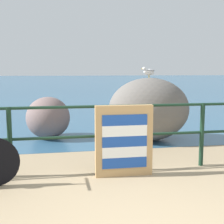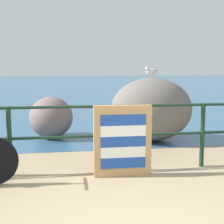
{
  "view_description": "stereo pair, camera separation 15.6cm",
  "coord_description": "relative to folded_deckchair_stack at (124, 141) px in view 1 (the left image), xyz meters",
  "views": [
    {
      "loc": [
        -0.82,
        -2.45,
        1.53
      ],
      "look_at": [
        0.08,
        2.47,
        0.86
      ],
      "focal_mm": 49.58,
      "sensor_mm": 36.0,
      "label": 1
    },
    {
      "loc": [
        -0.66,
        -2.48,
        1.53
      ],
      "look_at": [
        0.08,
        2.47,
        0.86
      ],
      "focal_mm": 49.58,
      "sensor_mm": 36.0,
      "label": 2
    }
  ],
  "objects": [
    {
      "name": "breakwater_boulder_main",
      "position": [
        1.04,
        2.17,
        0.17
      ],
      "size": [
        1.78,
        1.37,
        1.38
      ],
      "color": "#605B56",
      "rests_on": "ground"
    },
    {
      "name": "breakwater_boulder_left",
      "position": [
        -1.14,
        2.81,
        -0.05
      ],
      "size": [
        0.99,
        1.06,
        0.94
      ],
      "color": "#6D5A58",
      "rests_on": "ground"
    },
    {
      "name": "ground_plane",
      "position": [
        -0.14,
        18.18,
        -0.57
      ],
      "size": [
        120.0,
        120.0,
        0.1
      ],
      "primitive_type": "cube",
      "color": "#937F60"
    },
    {
      "name": "promenade_railing",
      "position": [
        -0.14,
        0.25,
        0.12
      ],
      "size": [
        8.94,
        0.07,
        1.02
      ],
      "color": "black",
      "rests_on": "ground_plane"
    },
    {
      "name": "seagull",
      "position": [
        1.03,
        2.2,
        1.0
      ],
      "size": [
        0.34,
        0.17,
        0.23
      ],
      "rotation": [
        0.0,
        0.0,
        3.36
      ],
      "color": "gold",
      "rests_on": "breakwater_boulder_main"
    },
    {
      "name": "sea_surface",
      "position": [
        -0.14,
        46.47,
        -0.52
      ],
      "size": [
        120.0,
        90.0,
        0.01
      ],
      "primitive_type": "cube",
      "color": "#2D5675",
      "rests_on": "ground_plane"
    },
    {
      "name": "folded_deckchair_stack",
      "position": [
        0.0,
        0.0,
        0.0
      ],
      "size": [
        0.84,
        0.1,
        1.04
      ],
      "color": "tan",
      "rests_on": "ground_plane"
    }
  ]
}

